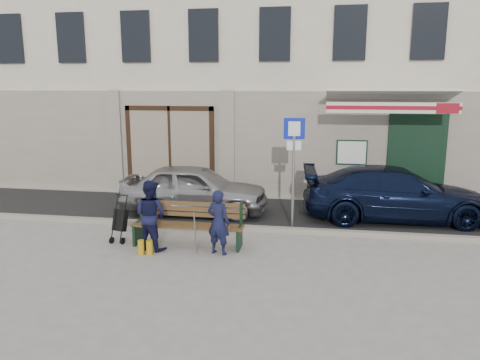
% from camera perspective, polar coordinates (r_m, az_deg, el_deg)
% --- Properties ---
extents(ground, '(80.00, 80.00, 0.00)m').
position_cam_1_polar(ground, '(9.69, 1.14, -8.96)').
color(ground, '#9E9991').
rests_on(ground, ground).
extents(asphalt_lane, '(60.00, 3.20, 0.01)m').
position_cam_1_polar(asphalt_lane, '(12.61, 3.18, -4.03)').
color(asphalt_lane, '#282828').
rests_on(asphalt_lane, ground).
extents(curb, '(60.00, 0.18, 0.12)m').
position_cam_1_polar(curb, '(11.07, 2.27, -5.97)').
color(curb, '#9E9384').
rests_on(curb, ground).
extents(building, '(20.00, 8.27, 10.00)m').
position_cam_1_polar(building, '(17.55, 5.40, 16.72)').
color(building, beige).
rests_on(building, ground).
extents(car_silver, '(3.93, 1.65, 1.33)m').
position_cam_1_polar(car_silver, '(12.51, -5.58, -1.09)').
color(car_silver, '#A7A7AB').
rests_on(car_silver, ground).
extents(car_navy, '(4.76, 2.15, 1.35)m').
position_cam_1_polar(car_navy, '(12.48, 18.44, -1.60)').
color(car_navy, black).
rests_on(car_navy, ground).
extents(parking_sign, '(0.49, 0.08, 2.64)m').
position_cam_1_polar(parking_sign, '(10.98, 6.56, 2.97)').
color(parking_sign, gray).
rests_on(parking_sign, ground).
extents(bench, '(2.40, 1.17, 0.98)m').
position_cam_1_polar(bench, '(10.08, -6.64, -5.46)').
color(bench, brown).
rests_on(bench, ground).
extents(man, '(0.56, 0.44, 1.34)m').
position_cam_1_polar(man, '(9.49, -2.65, -5.16)').
color(man, '#131634').
rests_on(man, ground).
extents(woman, '(0.87, 0.77, 1.48)m').
position_cam_1_polar(woman, '(9.91, -10.84, -4.20)').
color(woman, '#131434').
rests_on(woman, ground).
extents(stroller, '(0.36, 0.46, 1.02)m').
position_cam_1_polar(stroller, '(10.63, -14.42, -4.88)').
color(stroller, black).
rests_on(stroller, ground).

